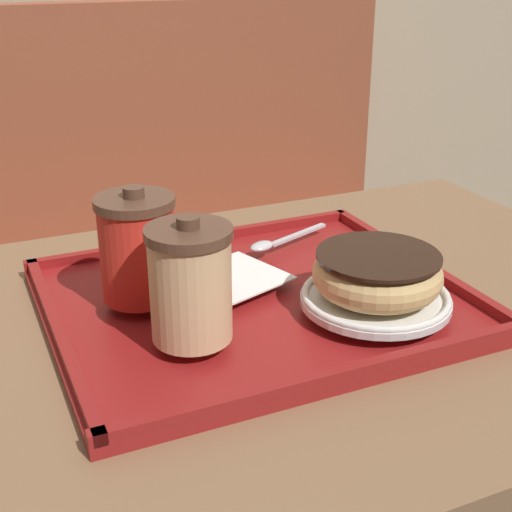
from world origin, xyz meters
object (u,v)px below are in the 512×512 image
at_px(coffee_cup_rear, 137,247).
at_px(donut_chocolate_glazed, 377,273).
at_px(coffee_cup_front, 190,283).
at_px(spoon, 272,243).

bearing_deg(coffee_cup_rear, donut_chocolate_glazed, -28.16).
distance_m(coffee_cup_front, spoon, 0.25).
bearing_deg(coffee_cup_front, spoon, 46.04).
xyz_separation_m(coffee_cup_front, donut_chocolate_glazed, (0.20, -0.01, -0.02)).
bearing_deg(coffee_cup_front, coffee_cup_rear, 101.81).
distance_m(donut_chocolate_glazed, spoon, 0.20).
bearing_deg(coffee_cup_front, donut_chocolate_glazed, -3.87).
relative_size(coffee_cup_front, donut_chocolate_glazed, 0.91).
distance_m(coffee_cup_front, donut_chocolate_glazed, 0.21).
bearing_deg(coffee_cup_rear, spoon, 19.98).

